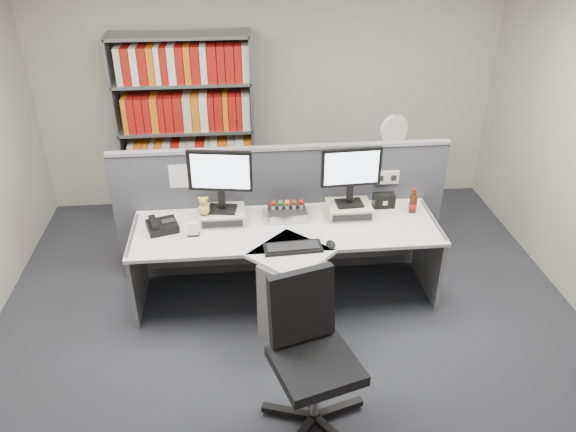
{
  "coord_description": "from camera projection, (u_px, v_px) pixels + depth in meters",
  "views": [
    {
      "loc": [
        -0.38,
        -3.31,
        3.17
      ],
      "look_at": [
        0.0,
        0.65,
        0.92
      ],
      "focal_mm": 35.5,
      "sensor_mm": 36.0,
      "label": 1
    }
  ],
  "objects": [
    {
      "name": "figurines",
      "position": [
        287.0,
        203.0,
        4.89
      ],
      "size": [
        0.29,
        0.05,
        0.09
      ],
      "color": "beige",
      "rests_on": "desktop_pc"
    },
    {
      "name": "mouse",
      "position": [
        331.0,
        244.0,
        4.53
      ],
      "size": [
        0.07,
        0.12,
        0.04
      ],
      "primitive_type": "ellipsoid",
      "color": "black",
      "rests_on": "desk"
    },
    {
      "name": "partition",
      "position": [
        282.0,
        210.0,
        5.22
      ],
      "size": [
        3.0,
        0.08,
        1.27
      ],
      "color": "#474851",
      "rests_on": "ground"
    },
    {
      "name": "speaker",
      "position": [
        384.0,
        200.0,
        5.09
      ],
      "size": [
        0.19,
        0.1,
        0.13
      ],
      "primitive_type": "cube",
      "color": "black",
      "rests_on": "desk"
    },
    {
      "name": "plush_toy",
      "position": [
        204.0,
        207.0,
        4.76
      ],
      "size": [
        0.1,
        0.1,
        0.17
      ],
      "color": "gold",
      "rests_on": "monitor_riser_left"
    },
    {
      "name": "room_shell",
      "position": [
        298.0,
        146.0,
        3.58
      ],
      "size": [
        5.04,
        5.54,
        2.72
      ],
      "color": "#B1AE9E",
      "rests_on": "ground"
    },
    {
      "name": "desk_calendar",
      "position": [
        193.0,
        230.0,
        4.67
      ],
      "size": [
        0.1,
        0.07,
        0.12
      ],
      "color": "black",
      "rests_on": "desk"
    },
    {
      "name": "filing_cabinet",
      "position": [
        387.0,
        195.0,
        6.11
      ],
      "size": [
        0.45,
        0.61,
        0.7
      ],
      "color": "slate",
      "rests_on": "ground"
    },
    {
      "name": "monitor_riser_left",
      "position": [
        223.0,
        215.0,
        4.88
      ],
      "size": [
        0.38,
        0.31,
        0.1
      ],
      "color": "beige",
      "rests_on": "desk"
    },
    {
      "name": "desktop_pc",
      "position": [
        287.0,
        212.0,
        4.95
      ],
      "size": [
        0.32,
        0.29,
        0.09
      ],
      "color": "black",
      "rests_on": "desk"
    },
    {
      "name": "desk_phone",
      "position": [
        162.0,
        226.0,
        4.75
      ],
      "size": [
        0.3,
        0.28,
        0.11
      ],
      "color": "black",
      "rests_on": "desk"
    },
    {
      "name": "ground",
      "position": [
        296.0,
        359.0,
        4.46
      ],
      "size": [
        5.5,
        5.5,
        0.0
      ],
      "primitive_type": "plane",
      "color": "#31333A",
      "rests_on": "ground"
    },
    {
      "name": "office_chair",
      "position": [
        310.0,
        351.0,
        3.71
      ],
      "size": [
        0.72,
        0.69,
        1.08
      ],
      "color": "silver",
      "rests_on": "ground"
    },
    {
      "name": "keyboard",
      "position": [
        293.0,
        248.0,
        4.5
      ],
      "size": [
        0.47,
        0.2,
        0.03
      ],
      "color": "black",
      "rests_on": "desk"
    },
    {
      "name": "shelving_unit",
      "position": [
        187.0,
        132.0,
        6.02
      ],
      "size": [
        1.41,
        0.4,
        2.0
      ],
      "color": "slate",
      "rests_on": "ground"
    },
    {
      "name": "monitor_right",
      "position": [
        351.0,
        172.0,
        4.8
      ],
      "size": [
        0.52,
        0.18,
        0.52
      ],
      "color": "black",
      "rests_on": "monitor_riser_right"
    },
    {
      "name": "monitor_left",
      "position": [
        220.0,
        176.0,
        4.7
      ],
      "size": [
        0.54,
        0.21,
        0.55
      ],
      "color": "black",
      "rests_on": "monitor_riser_left"
    },
    {
      "name": "desk_fan",
      "position": [
        393.0,
        134.0,
        5.77
      ],
      "size": [
        0.32,
        0.21,
        0.56
      ],
      "color": "white",
      "rests_on": "filing_cabinet"
    },
    {
      "name": "cola_bottle",
      "position": [
        413.0,
        204.0,
        5.0
      ],
      "size": [
        0.07,
        0.07,
        0.23
      ],
      "color": "#3F190A",
      "rests_on": "desk"
    },
    {
      "name": "monitor_riser_right",
      "position": [
        349.0,
        209.0,
        4.97
      ],
      "size": [
        0.38,
        0.31,
        0.1
      ],
      "color": "beige",
      "rests_on": "desk"
    },
    {
      "name": "desk",
      "position": [
        289.0,
        267.0,
        4.75
      ],
      "size": [
        2.6,
        1.2,
        0.72
      ],
      "color": "silver",
      "rests_on": "ground"
    }
  ]
}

